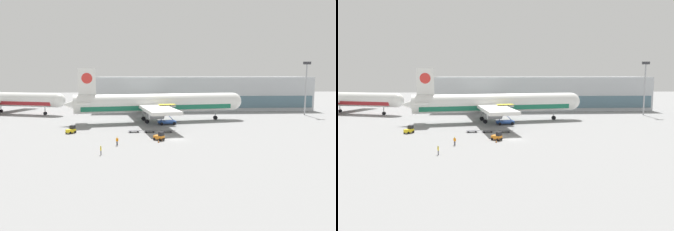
# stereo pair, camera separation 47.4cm
# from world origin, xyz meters

# --- Properties ---
(ground_plane) EXTENTS (400.00, 400.00, 0.00)m
(ground_plane) POSITION_xyz_m (0.00, 0.00, 0.00)
(ground_plane) COLOR gray
(terminal_building) EXTENTS (90.00, 18.20, 14.00)m
(terminal_building) POSITION_xyz_m (18.07, 64.75, 6.99)
(terminal_building) COLOR #B2B7BC
(terminal_building) RESTS_ON ground_plane
(light_mast) EXTENTS (2.80, 0.50, 19.74)m
(light_mast) POSITION_xyz_m (52.47, 42.41, 11.64)
(light_mast) COLOR #9EA0A5
(light_mast) RESTS_ON ground_plane
(airplane_main) EXTENTS (57.70, 48.66, 17.00)m
(airplane_main) POSITION_xyz_m (-3.81, 29.00, 5.84)
(airplane_main) COLOR white
(airplane_main) RESTS_ON ground_plane
(airplane_distant) EXTENTS (51.71, 44.30, 15.65)m
(airplane_distant) POSITION_xyz_m (-62.37, 55.11, 5.38)
(airplane_distant) COLOR white
(airplane_distant) RESTS_ON ground_plane
(scissor_lift_loader) EXTENTS (5.63, 4.12, 6.16)m
(scissor_lift_loader) POSITION_xyz_m (-0.55, 23.12, 2.30)
(scissor_lift_loader) COLOR #284C99
(scissor_lift_loader) RESTS_ON ground_plane
(baggage_tug_foreground) EXTENTS (2.79, 2.67, 2.00)m
(baggage_tug_foreground) POSITION_xyz_m (-3.87, -0.67, 0.88)
(baggage_tug_foreground) COLOR orange
(baggage_tug_foreground) RESTS_ON ground_plane
(baggage_tug_mid) EXTENTS (2.63, 2.81, 2.00)m
(baggage_tug_mid) POSITION_xyz_m (-26.25, 9.89, 0.88)
(baggage_tug_mid) COLOR yellow
(baggage_tug_mid) RESTS_ON ground_plane
(baggage_dolly_lead) EXTENTS (3.77, 1.87, 0.48)m
(baggage_dolly_lead) POSITION_xyz_m (-10.07, 10.08, 0.39)
(baggage_dolly_lead) COLOR #56565B
(baggage_dolly_lead) RESTS_ON ground_plane
(baggage_dolly_second) EXTENTS (3.77, 1.87, 0.48)m
(baggage_dolly_second) POSITION_xyz_m (-5.98, 9.71, 0.39)
(baggage_dolly_second) COLOR #56565B
(baggage_dolly_second) RESTS_ON ground_plane
(baggage_dolly_third) EXTENTS (3.77, 1.87, 0.48)m
(baggage_dolly_third) POSITION_xyz_m (-1.46, 9.23, 0.39)
(baggage_dolly_third) COLOR #56565B
(baggage_dolly_third) RESTS_ON ground_plane
(ground_crew_near) EXTENTS (0.23, 0.57, 1.75)m
(ground_crew_near) POSITION_xyz_m (-15.61, -13.67, 1.03)
(ground_crew_near) COLOR black
(ground_crew_near) RESTS_ON ground_plane
(ground_crew_far) EXTENTS (0.55, 0.32, 1.81)m
(ground_crew_far) POSITION_xyz_m (-13.22, -5.49, 1.08)
(ground_crew_far) COLOR black
(ground_crew_far) RESTS_ON ground_plane
(traffic_cone_near) EXTENTS (0.40, 0.40, 0.64)m
(traffic_cone_near) POSITION_xyz_m (-4.20, -3.31, 0.31)
(traffic_cone_near) COLOR black
(traffic_cone_near) RESTS_ON ground_plane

